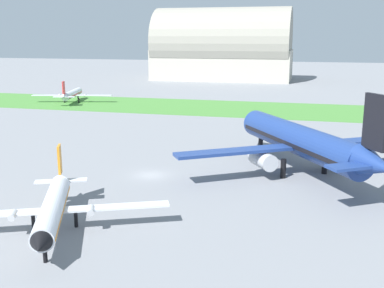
{
  "coord_description": "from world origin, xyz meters",
  "views": [
    {
      "loc": [
        20.84,
        -58.33,
        18.82
      ],
      "look_at": [
        3.99,
        7.34,
        3.0
      ],
      "focal_mm": 43.46,
      "sensor_mm": 36.0,
      "label": 1
    }
  ],
  "objects": [
    {
      "name": "hangar_distant",
      "position": [
        -17.47,
        144.93,
        13.1
      ],
      "size": [
        59.17,
        30.1,
        30.79
      ],
      "color": "#B2AD9E",
      "rests_on": "ground_plane"
    },
    {
      "name": "ground_plane",
      "position": [
        0.0,
        0.0,
        0.0
      ],
      "size": [
        600.0,
        600.0,
        0.0
      ],
      "primitive_type": "plane",
      "color": "gray"
    },
    {
      "name": "airplane_foreground_turboprop",
      "position": [
        -2.98,
        -20.26,
        2.51
      ],
      "size": [
        21.45,
        18.62,
        6.85
      ],
      "rotation": [
        0.0,
        0.0,
        5.13
      ],
      "color": "silver",
      "rests_on": "ground_plane"
    },
    {
      "name": "airplane_midfield_jet",
      "position": [
        19.9,
        5.96,
        4.62
      ],
      "size": [
        31.84,
        31.89,
        12.83
      ],
      "rotation": [
        0.0,
        0.0,
        2.15
      ],
      "color": "navy",
      "rests_on": "ground_plane"
    },
    {
      "name": "airplane_taxiing_turboprop",
      "position": [
        -45.78,
        62.17,
        2.52
      ],
      "size": [
        22.66,
        19.54,
        6.89
      ],
      "rotation": [
        0.0,
        0.0,
        1.81
      ],
      "color": "silver",
      "rests_on": "ground_plane"
    },
    {
      "name": "grass_taxiway_strip",
      "position": [
        0.0,
        62.81,
        0.04
      ],
      "size": [
        360.0,
        28.0,
        0.08
      ],
      "primitive_type": "cube",
      "color": "#478438",
      "rests_on": "ground_plane"
    }
  ]
}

